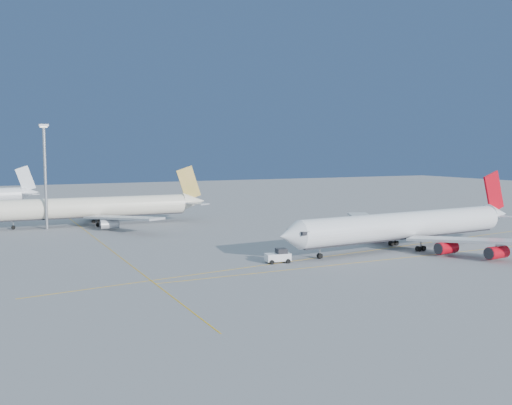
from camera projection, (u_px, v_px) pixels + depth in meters
name	position (u px, v px, depth m)	size (l,w,h in m)	color
ground	(328.00, 249.00, 115.58)	(500.00, 500.00, 0.00)	slate
taxiway_lines	(250.00, 250.00, 114.87)	(118.86, 140.00, 0.02)	#D3990B
airliner_virgin	(409.00, 226.00, 116.47)	(62.57, 56.02, 15.43)	white
airliner_etihad	(99.00, 207.00, 152.45)	(59.77, 55.30, 15.62)	silver
pushback_tug	(278.00, 256.00, 101.75)	(4.67, 3.17, 2.49)	white
light_mast	(45.00, 168.00, 143.03)	(2.29, 2.29, 26.45)	gray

